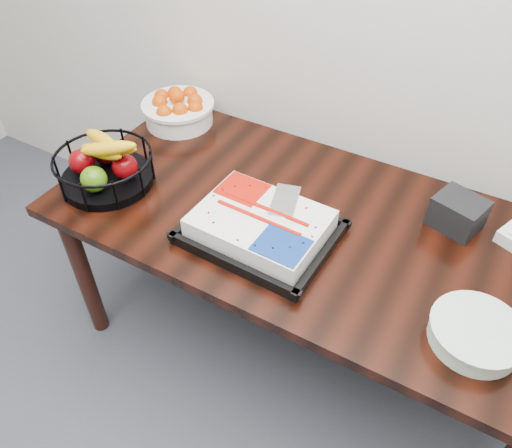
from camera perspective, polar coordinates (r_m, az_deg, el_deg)
The scene contains 6 objects.
table at distance 1.81m, azimuth 5.67°, elevation -1.38°, with size 1.80×0.90×0.75m.
cake_tray at distance 1.64m, azimuth 0.54°, elevation -0.27°, with size 0.49×0.39×0.10m.
tangerine_bowl at distance 2.23m, azimuth -8.93°, elevation 13.30°, with size 0.31×0.31×0.20m.
fruit_basket at distance 1.92m, azimuth -16.93°, elevation 6.40°, with size 0.36×0.36×0.19m.
plate_stack at distance 1.51m, azimuth 23.79°, elevation -11.41°, with size 0.25×0.25×0.06m.
napkin_box at distance 1.81m, azimuth 22.07°, elevation 1.20°, with size 0.16×0.13×0.11m, color black.
Camera 1 is at (0.48, 0.80, 1.92)m, focal length 35.00 mm.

